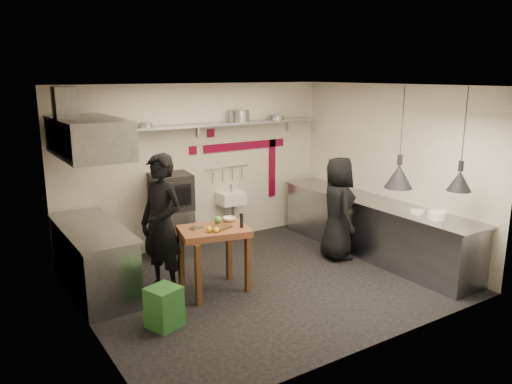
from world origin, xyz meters
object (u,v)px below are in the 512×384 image
prep_table (214,260)px  chef_left (162,225)px  oven_stand (174,232)px  green_bin (164,307)px  combi_oven (171,191)px  chef_right (338,208)px

prep_table → chef_left: bearing=160.6°
oven_stand → green_bin: oven_stand is taller
prep_table → chef_left: size_ratio=0.47×
green_bin → prep_table: 1.15m
prep_table → oven_stand: bearing=98.7°
combi_oven → green_bin: (-1.08, -2.20, -0.84)m
chef_right → green_bin: bearing=120.5°
oven_stand → chef_left: bearing=-111.6°
chef_left → chef_right: size_ratio=1.16×
oven_stand → combi_oven: combi_oven is taller
combi_oven → chef_right: chef_right is taller
combi_oven → oven_stand: bearing=-24.2°
green_bin → prep_table: (0.98, 0.55, 0.21)m
combi_oven → chef_right: 2.73m
green_bin → prep_table: bearing=29.4°
green_bin → oven_stand: bearing=63.3°
oven_stand → combi_oven: (-0.02, 0.02, 0.69)m
oven_stand → chef_right: (2.19, -1.55, 0.44)m
chef_right → prep_table: bearing=111.7°
prep_table → chef_left: (-0.60, 0.38, 0.51)m
chef_right → chef_left: bearing=103.9°
chef_left → chef_right: bearing=62.8°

